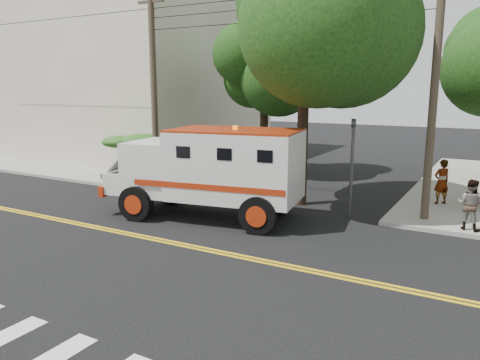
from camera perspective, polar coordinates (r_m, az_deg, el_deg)
The scene contains 13 objects.
ground at distance 14.58m, azimuth -8.12°, elevation -7.62°, with size 100.00×100.00×0.00m, color black.
sidewalk_nw at distance 33.17m, azimuth -12.30°, elevation 2.95°, with size 17.00×17.00×0.15m, color gray.
building_left at distance 35.31m, azimuth -13.46°, elevation 11.64°, with size 16.00×14.00×10.00m, color beige.
utility_pole_left at distance 22.01m, azimuth -10.45°, elevation 10.54°, with size 0.28×0.28×9.00m, color #382D23.
utility_pole_right at distance 17.20m, azimuth 22.57°, elevation 9.76°, with size 0.28×0.28×9.00m, color #382D23.
tree_main at distance 18.47m, azimuth 8.96°, elevation 18.91°, with size 6.08×5.70×9.85m.
tree_left at distance 25.29m, azimuth 3.46°, elevation 13.55°, with size 4.48×4.20×7.70m.
traffic_signal at distance 17.29m, azimuth 13.51°, elevation 2.73°, with size 0.15×0.18×3.60m.
accessibility_sign at distance 22.77m, azimuth -11.05°, elevation 2.61°, with size 0.45×0.10×2.02m.
palm_planter at distance 23.88m, azimuth -12.62°, elevation 3.62°, with size 3.52×2.63×2.36m.
armored_truck at distance 16.80m, azimuth -3.53°, elevation 1.50°, with size 7.50×3.86×3.26m.
pedestrian_a at distance 20.06m, azimuth 23.36°, elevation -0.19°, with size 0.65×0.43×1.78m, color gray.
pedestrian_b at distance 16.78m, azimuth 26.25°, elevation -2.71°, with size 0.81×0.63×1.66m, color gray.
Camera 1 is at (8.56, -10.85, 4.67)m, focal length 35.00 mm.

